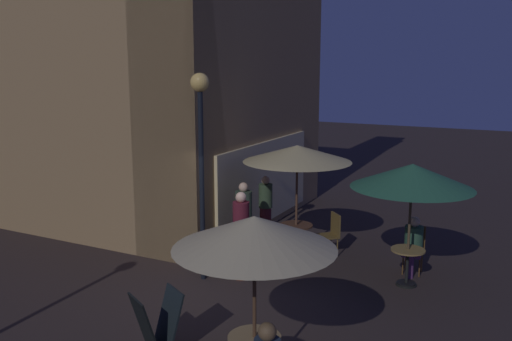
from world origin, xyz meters
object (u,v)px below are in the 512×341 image
object	(u,v)px
patio_umbrella_1	(297,154)
cafe_table_1	(296,234)
patio_umbrella_0	(254,233)
cafe_chair_2	(414,245)
cafe_table_2	(407,260)
street_lamp_near_corner	(201,130)
cafe_chair_1	(332,231)
patron_standing_4	(241,235)
patron_standing_2	(244,222)
menu_sandwich_board	(157,324)
patron_standing_3	(265,211)
patron_seated_1	(413,242)
patio_umbrella_2	(412,176)

from	to	relation	value
patio_umbrella_1	cafe_table_1	bearing A→B (deg)	153.43
patio_umbrella_0	cafe_chair_2	distance (m)	5.54
cafe_table_1	cafe_table_2	world-z (taller)	cafe_table_1
patio_umbrella_1	patio_umbrella_0	bearing A→B (deg)	-163.16
street_lamp_near_corner	cafe_chair_1	world-z (taller)	street_lamp_near_corner
cafe_chair_2	patron_standing_4	bearing A→B (deg)	-59.57
patron_standing_2	cafe_chair_1	bearing A→B (deg)	38.26
menu_sandwich_board	cafe_table_1	bearing A→B (deg)	26.72
patron_standing_3	patron_seated_1	bearing A→B (deg)	-74.62
menu_sandwich_board	patio_umbrella_2	world-z (taller)	patio_umbrella_2
menu_sandwich_board	patron_seated_1	xyz separation A→B (m)	(4.99, -2.67, 0.19)
menu_sandwich_board	patron_standing_3	xyz separation A→B (m)	(5.26, 0.81, 0.35)
cafe_chair_2	patio_umbrella_0	bearing A→B (deg)	-13.80
menu_sandwich_board	cafe_table_2	bearing A→B (deg)	-2.69
patio_umbrella_2	patron_standing_2	size ratio (longest dim) A/B	1.36
menu_sandwich_board	patron_standing_3	world-z (taller)	patron_standing_3
cafe_table_1	patio_umbrella_1	bearing A→B (deg)	-26.57
patio_umbrella_1	patron_standing_3	bearing A→B (deg)	61.57
patio_umbrella_0	cafe_chair_1	distance (m)	5.68
cafe_table_1	cafe_table_2	distance (m)	2.53
cafe_table_1	patron_seated_1	bearing A→B (deg)	-83.55
street_lamp_near_corner	cafe_table_1	bearing A→B (deg)	-32.51
menu_sandwich_board	patio_umbrella_1	world-z (taller)	patio_umbrella_1
cafe_table_1	cafe_table_2	xyz separation A→B (m)	(-0.37, -2.50, -0.06)
street_lamp_near_corner	patron_standing_2	xyz separation A→B (m)	(1.22, -0.26, -2.11)
patio_umbrella_2	cafe_chair_2	size ratio (longest dim) A/B	2.48
patio_umbrella_1	street_lamp_near_corner	bearing A→B (deg)	147.49
cafe_table_1	patio_umbrella_1	distance (m)	1.78
menu_sandwich_board	patron_standing_2	distance (m)	4.12
patio_umbrella_1	cafe_chair_1	xyz separation A→B (m)	(0.60, -0.61, -1.79)
street_lamp_near_corner	cafe_chair_1	size ratio (longest dim) A/B	4.25
street_lamp_near_corner	menu_sandwich_board	world-z (taller)	street_lamp_near_corner
cafe_table_2	patio_umbrella_1	bearing A→B (deg)	81.63
cafe_table_2	patio_umbrella_2	distance (m)	1.66
cafe_table_1	patio_umbrella_1	world-z (taller)	patio_umbrella_1
street_lamp_near_corner	patron_standing_3	distance (m)	3.26
cafe_table_2	patio_umbrella_2	world-z (taller)	patio_umbrella_2
cafe_chair_1	cafe_table_1	bearing A→B (deg)	0.00
patio_umbrella_0	cafe_chair_1	bearing A→B (deg)	8.88
cafe_table_2	cafe_chair_1	size ratio (longest dim) A/B	0.76
cafe_table_1	cafe_chair_1	size ratio (longest dim) A/B	0.82
menu_sandwich_board	patron_standing_4	distance (m)	3.21
cafe_table_1	patron_standing_4	size ratio (longest dim) A/B	0.44
menu_sandwich_board	patron_seated_1	distance (m)	5.66
cafe_table_2	patio_umbrella_0	bearing A→B (deg)	166.67
patio_umbrella_0	patron_standing_2	world-z (taller)	patio_umbrella_0
cafe_table_2	cafe_chair_2	size ratio (longest dim) A/B	0.76
cafe_chair_1	patio_umbrella_0	bearing A→B (deg)	54.34
patron_standing_2	cafe_chair_2	bearing A→B (deg)	16.84
cafe_table_1	patron_standing_3	xyz separation A→B (m)	(0.55, 1.02, 0.27)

